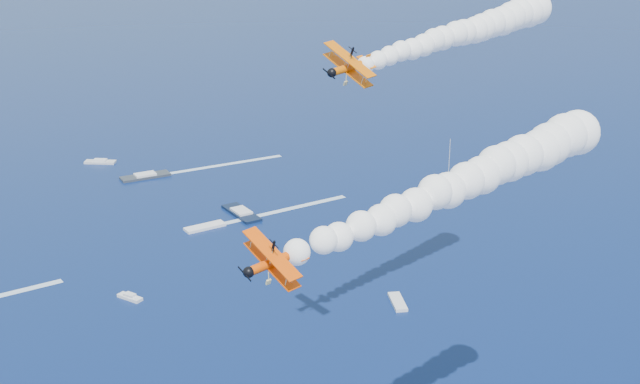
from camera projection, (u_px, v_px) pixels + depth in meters
name	position (u px, v px, depth m)	size (l,w,h in m)	color
biplane_lead	(350.00, 67.00, 118.77)	(8.22, 9.22, 5.55)	orange
biplane_trail	(274.00, 262.00, 77.49)	(6.63, 7.43, 4.48)	#F44C05
smoke_trail_lead	(459.00, 34.00, 134.43)	(45.51, 24.81, 9.41)	white
smoke_trail_trail	(457.00, 184.00, 91.91)	(46.76, 21.96, 9.41)	white
spectator_boats	(134.00, 253.00, 200.01)	(230.43, 186.15, 0.70)	white
boat_wakes	(146.00, 271.00, 191.64)	(115.26, 185.37, 0.04)	white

